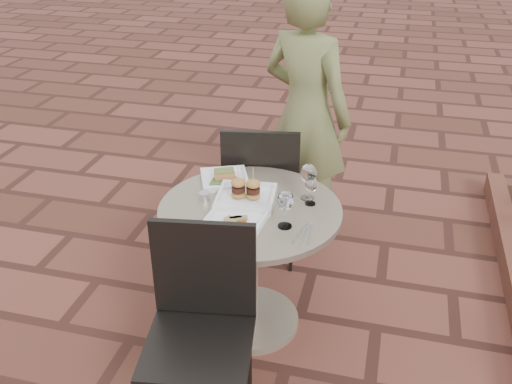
% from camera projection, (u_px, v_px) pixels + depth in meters
% --- Properties ---
extents(ground, '(60.00, 60.00, 0.00)m').
position_uv_depth(ground, '(229.00, 303.00, 3.27)').
color(ground, brown).
rests_on(ground, ground).
extents(cafe_table, '(0.90, 0.90, 0.73)m').
position_uv_depth(cafe_table, '(250.00, 249.00, 2.90)').
color(cafe_table, gray).
rests_on(cafe_table, ground).
extents(chair_far, '(0.51, 0.51, 0.93)m').
position_uv_depth(chair_far, '(261.00, 184.00, 3.37)').
color(chair_far, black).
rests_on(chair_far, ground).
extents(chair_near, '(0.50, 0.50, 0.93)m').
position_uv_depth(chair_near, '(201.00, 313.00, 2.38)').
color(chair_near, black).
rests_on(chair_near, ground).
extents(diner, '(0.73, 0.62, 1.69)m').
position_uv_depth(diner, '(306.00, 115.00, 3.55)').
color(diner, olive).
rests_on(diner, ground).
extents(plate_salmon, '(0.32, 0.32, 0.07)m').
position_uv_depth(plate_salmon, '(224.00, 178.00, 3.01)').
color(plate_salmon, white).
rests_on(plate_salmon, cafe_table).
extents(plate_sliders, '(0.31, 0.31, 0.18)m').
position_uv_depth(plate_sliders, '(246.00, 194.00, 2.83)').
color(plate_sliders, white).
rests_on(plate_sliders, cafe_table).
extents(plate_tuna, '(0.29, 0.29, 0.03)m').
position_uv_depth(plate_tuna, '(235.00, 220.00, 2.65)').
color(plate_tuna, white).
rests_on(plate_tuna, cafe_table).
extents(wine_glass_right, '(0.08, 0.08, 0.19)m').
position_uv_depth(wine_glass_right, '(285.00, 202.00, 2.57)').
color(wine_glass_right, white).
rests_on(wine_glass_right, cafe_table).
extents(wine_glass_mid, '(0.08, 0.08, 0.19)m').
position_uv_depth(wine_glass_mid, '(308.00, 174.00, 2.80)').
color(wine_glass_mid, white).
rests_on(wine_glass_mid, cafe_table).
extents(wine_glass_far, '(0.06, 0.06, 0.15)m').
position_uv_depth(wine_glass_far, '(311.00, 185.00, 2.76)').
color(wine_glass_far, white).
rests_on(wine_glass_far, cafe_table).
extents(steel_ramekin, '(0.07, 0.07, 0.04)m').
position_uv_depth(steel_ramekin, '(204.00, 196.00, 2.83)').
color(steel_ramekin, silver).
rests_on(steel_ramekin, cafe_table).
extents(cutlery_set, '(0.10, 0.20, 0.00)m').
position_uv_depth(cutlery_set, '(305.00, 234.00, 2.57)').
color(cutlery_set, silver).
rests_on(cutlery_set, cafe_table).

